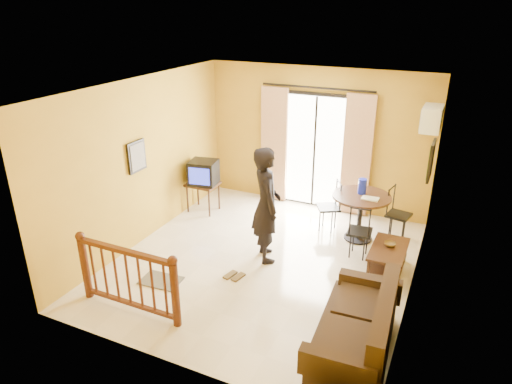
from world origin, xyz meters
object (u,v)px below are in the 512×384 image
at_px(television, 203,172).
at_px(coffee_table, 388,256).
at_px(sofa, 359,331).
at_px(dining_table, 361,204).
at_px(standing_person, 266,205).

distance_m(television, coffee_table, 3.83).
bearing_deg(coffee_table, television, 168.78).
height_order(coffee_table, sofa, sofa).
bearing_deg(television, sofa, -46.35).
bearing_deg(sofa, coffee_table, 86.87).
bearing_deg(dining_table, television, -177.47).
bearing_deg(television, standing_person, -42.20).
distance_m(coffee_table, sofa, 1.96).
distance_m(sofa, standing_person, 2.53).
bearing_deg(coffee_table, dining_table, 126.75).
distance_m(television, dining_table, 3.07).
bearing_deg(standing_person, coffee_table, -112.79).
bearing_deg(coffee_table, sofa, -89.86).
height_order(television, standing_person, standing_person).
bearing_deg(sofa, dining_table, 99.77).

